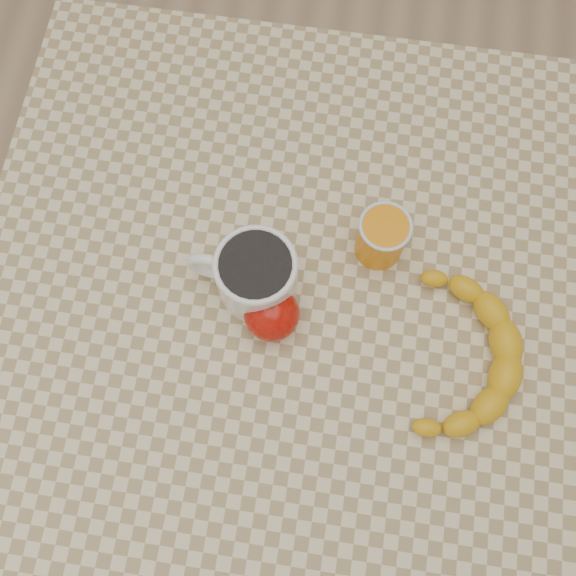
# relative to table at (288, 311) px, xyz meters

# --- Properties ---
(ground) EXTENTS (3.00, 3.00, 0.00)m
(ground) POSITION_rel_table_xyz_m (0.00, 0.00, -0.66)
(ground) COLOR tan
(ground) RESTS_ON ground
(table) EXTENTS (0.80, 0.80, 0.75)m
(table) POSITION_rel_table_xyz_m (0.00, 0.00, 0.00)
(table) COLOR beige
(table) RESTS_ON ground
(coffee_mug) EXTENTS (0.14, 0.10, 0.08)m
(coffee_mug) POSITION_rel_table_xyz_m (-0.04, 0.00, 0.13)
(coffee_mug) COLOR white
(coffee_mug) RESTS_ON table
(orange_juice_glass) EXTENTS (0.06, 0.06, 0.07)m
(orange_juice_glass) POSITION_rel_table_xyz_m (0.10, 0.08, 0.12)
(orange_juice_glass) COLOR orange
(orange_juice_glass) RESTS_ON table
(apple) EXTENTS (0.07, 0.07, 0.06)m
(apple) POSITION_rel_table_xyz_m (-0.01, -0.04, 0.12)
(apple) COLOR #8F0704
(apple) RESTS_ON table
(banana) EXTENTS (0.24, 0.29, 0.04)m
(banana) POSITION_rel_table_xyz_m (0.22, -0.06, 0.11)
(banana) COLOR gold
(banana) RESTS_ON table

